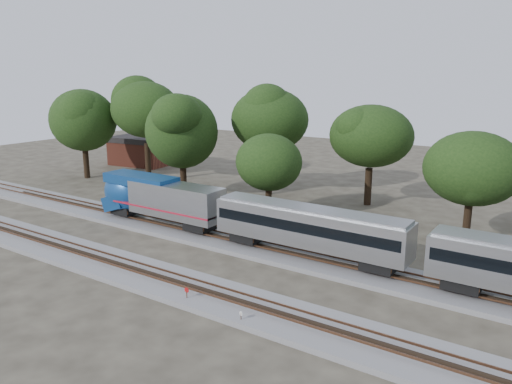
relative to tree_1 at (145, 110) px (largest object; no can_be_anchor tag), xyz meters
The scene contains 14 objects.
ground 35.18m from the tree_1, 39.09° to the right, with size 160.00×160.00×0.00m, color #383328.
track_far 31.86m from the tree_1, 30.21° to the right, with size 160.00×5.00×0.73m.
track_near 37.67m from the tree_1, 44.00° to the right, with size 160.00×5.00×0.73m.
switch_stand_red 42.05m from the tree_1, 40.80° to the right, with size 0.37×0.07×1.15m.
switch_stand_white 46.07m from the tree_1, 37.13° to the right, with size 0.29×0.12×0.94m.
switch_lever 42.87m from the tree_1, 40.15° to the right, with size 0.50×0.30×0.30m, color #512D19.
brick_building 16.56m from the tree_1, 139.42° to the left, with size 10.80×8.21×4.83m.
tree_0 10.41m from the tree_1, 161.35° to the right, with size 8.82×8.82×12.43m.
tree_1 is the anchor object (origin of this frame).
tree_2 11.44m from the tree_1, 21.38° to the right, with size 8.53×8.53×12.02m.
tree_3 19.06m from the tree_1, ahead, with size 9.84×9.84×13.88m.
tree_4 25.58m from the tree_1, 13.72° to the right, with size 6.29×6.29×8.87m.
tree_5 32.00m from the tree_1, ahead, with size 8.45×8.45×11.91m.
tree_6 44.72m from the tree_1, ahead, with size 7.36×7.36×10.37m.
Camera 1 is at (26.58, -29.36, 15.65)m, focal length 35.00 mm.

